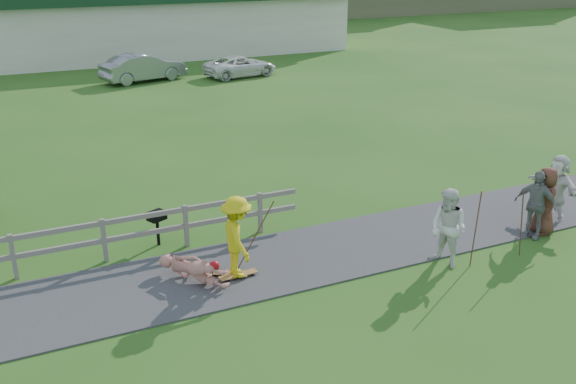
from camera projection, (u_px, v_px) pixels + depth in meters
name	position (u px, v px, depth m)	size (l,w,h in m)	color
ground	(233.00, 309.00, 13.35)	(260.00, 260.00, 0.00)	#265819
path	(210.00, 276.00, 14.61)	(34.00, 3.00, 0.04)	#363639
strip_mall	(107.00, 17.00, 43.54)	(32.50, 10.75, 5.10)	beige
skater_rider	(237.00, 241.00, 14.21)	(1.22, 0.70, 1.88)	yellow
skater_fallen	(194.00, 269.00, 14.26)	(1.82, 0.44, 0.66)	#B77365
spectator_a	(448.00, 228.00, 14.82)	(0.92, 0.72, 1.90)	silver
spectator_b	(535.00, 204.00, 16.33)	(1.06, 0.44, 1.81)	gray
spectator_c	(545.00, 201.00, 16.57)	(0.88, 0.57, 1.81)	brown
spectator_d	(557.00, 188.00, 17.41)	(1.71, 0.55, 1.85)	silver
car_silver	(143.00, 67.00, 35.55)	(1.63, 4.67, 1.54)	gray
car_white	(240.00, 66.00, 36.92)	(1.97, 4.27, 1.19)	white
bbq	(158.00, 228.00, 16.04)	(0.42, 0.32, 0.91)	black
longboard_rider	(238.00, 277.00, 14.53)	(0.90, 0.22, 0.10)	brown
longboard_fallen	(229.00, 275.00, 14.60)	(0.86, 0.21, 0.10)	brown
helmet	(214.00, 266.00, 14.87)	(0.24, 0.24, 0.24)	#A00E17
pole_rider	(255.00, 230.00, 14.80)	(0.03, 0.03, 1.84)	#512F20
pole_spec_left	(476.00, 229.00, 14.79)	(0.03, 0.03, 1.88)	#512F20
pole_spec_right	(521.00, 223.00, 15.30)	(0.03, 0.03, 1.73)	#512F20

